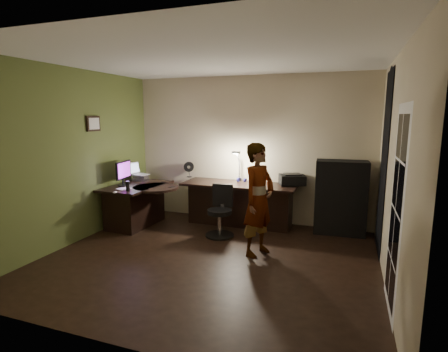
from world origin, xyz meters
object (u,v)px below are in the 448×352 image
(monitor, at_px, (123,177))
(office_chair, at_px, (220,211))
(cabinet, at_px, (341,197))
(desk_left, at_px, (137,205))
(desk_right, at_px, (239,204))
(person, at_px, (259,200))

(monitor, relative_size, office_chair, 0.57)
(cabinet, distance_m, office_chair, 2.05)
(desk_left, height_order, desk_right, desk_right)
(office_chair, height_order, person, person)
(person, bearing_deg, cabinet, -16.74)
(desk_left, distance_m, person, 2.50)
(desk_right, height_order, person, person)
(desk_left, distance_m, cabinet, 3.57)
(desk_right, distance_m, monitor, 2.14)
(monitor, height_order, person, person)
(desk_left, distance_m, monitor, 0.58)
(desk_right, distance_m, office_chair, 0.70)
(desk_left, relative_size, person, 0.80)
(desk_left, relative_size, cabinet, 1.04)
(desk_right, xyz_separation_m, person, (0.66, -1.21, 0.42))
(desk_left, relative_size, desk_right, 0.63)
(desk_right, relative_size, monitor, 4.23)
(cabinet, bearing_deg, desk_left, -170.65)
(office_chair, distance_m, person, 1.01)
(desk_left, xyz_separation_m, person, (2.40, -0.56, 0.43))
(desk_left, xyz_separation_m, desk_right, (1.73, 0.64, 0.01))
(desk_right, relative_size, office_chair, 2.43)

